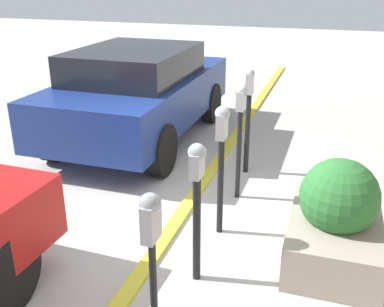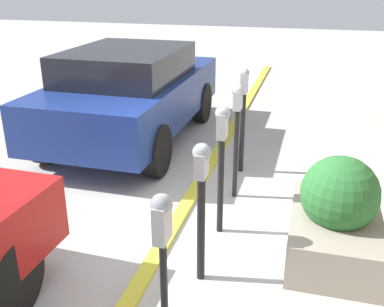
# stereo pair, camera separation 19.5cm
# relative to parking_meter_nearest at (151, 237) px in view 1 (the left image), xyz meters

# --- Properties ---
(ground_plane) EXTENTS (40.00, 40.00, 0.00)m
(ground_plane) POSITION_rel_parking_meter_nearest_xyz_m (1.75, 0.39, -1.00)
(ground_plane) COLOR #ADAAA3
(curb_strip) EXTENTS (19.00, 0.16, 0.04)m
(curb_strip) POSITION_rel_parking_meter_nearest_xyz_m (1.75, 0.47, -0.98)
(curb_strip) COLOR gold
(curb_strip) RESTS_ON ground_plane
(parking_meter_nearest) EXTENTS (0.18, 0.15, 1.34)m
(parking_meter_nearest) POSITION_rel_parking_meter_nearest_xyz_m (0.00, 0.00, 0.00)
(parking_meter_nearest) COLOR black
(parking_meter_nearest) RESTS_ON ground_plane
(parking_meter_second) EXTENTS (0.19, 0.16, 1.37)m
(parking_meter_second) POSITION_rel_parking_meter_nearest_xyz_m (0.91, -0.05, -0.06)
(parking_meter_second) COLOR black
(parking_meter_second) RESTS_ON ground_plane
(parking_meter_middle) EXTENTS (0.18, 0.15, 1.46)m
(parking_meter_middle) POSITION_rel_parking_meter_nearest_xyz_m (1.78, -0.05, 0.02)
(parking_meter_middle) COLOR black
(parking_meter_middle) RESTS_ON ground_plane
(parking_meter_fourth) EXTENTS (0.17, 0.15, 1.48)m
(parking_meter_fourth) POSITION_rel_parking_meter_nearest_xyz_m (2.66, -0.05, 0.05)
(parking_meter_fourth) COLOR black
(parking_meter_fourth) RESTS_ON ground_plane
(parking_meter_farthest) EXTENTS (0.14, 0.12, 1.50)m
(parking_meter_farthest) POSITION_rel_parking_meter_nearest_xyz_m (3.47, -0.00, -0.06)
(parking_meter_farthest) COLOR black
(parking_meter_farthest) RESTS_ON ground_plane
(planter_box) EXTENTS (1.37, 0.88, 1.08)m
(planter_box) POSITION_rel_parking_meter_nearest_xyz_m (1.63, -1.26, -0.56)
(planter_box) COLOR gray
(planter_box) RESTS_ON ground_plane
(parked_car_middle) EXTENTS (4.18, 1.99, 1.58)m
(parked_car_middle) POSITION_rel_parking_meter_nearest_xyz_m (4.27, 2.01, -0.15)
(parked_car_middle) COLOR navy
(parked_car_middle) RESTS_ON ground_plane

